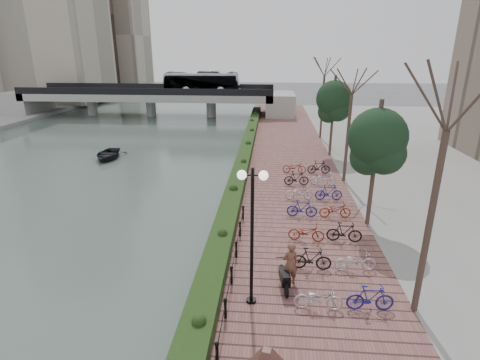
# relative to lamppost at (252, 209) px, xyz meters

# --- Properties ---
(ground) EXTENTS (220.00, 220.00, 0.00)m
(ground) POSITION_rel_lamppost_xyz_m (-2.23, -1.96, -4.16)
(ground) COLOR #59595B
(ground) RESTS_ON ground
(river_water) EXTENTS (30.00, 130.00, 0.02)m
(river_water) POSITION_rel_lamppost_xyz_m (-17.23, 23.04, -4.15)
(river_water) COLOR #43544C
(river_water) RESTS_ON ground
(promenade) EXTENTS (8.00, 75.00, 0.50)m
(promenade) POSITION_rel_lamppost_xyz_m (1.77, 15.54, -3.91)
(promenade) COLOR brown
(promenade) RESTS_ON ground
(hedge) EXTENTS (1.10, 56.00, 0.60)m
(hedge) POSITION_rel_lamppost_xyz_m (-1.63, 18.04, -3.36)
(hedge) COLOR #1C3212
(hedge) RESTS_ON promenade
(chain_fence) EXTENTS (0.10, 14.10, 0.70)m
(chain_fence) POSITION_rel_lamppost_xyz_m (-0.83, 0.04, -3.31)
(chain_fence) COLOR black
(chain_fence) RESTS_ON promenade
(lamppost) EXTENTS (1.02, 0.32, 5.11)m
(lamppost) POSITION_rel_lamppost_xyz_m (0.00, 0.00, 0.00)
(lamppost) COLOR black
(lamppost) RESTS_ON promenade
(motorcycle) EXTENTS (0.65, 1.56, 0.94)m
(motorcycle) POSITION_rel_lamppost_xyz_m (1.21, 1.01, -3.19)
(motorcycle) COLOR black
(motorcycle) RESTS_ON promenade
(pedestrian) EXTENTS (0.77, 0.64, 1.80)m
(pedestrian) POSITION_rel_lamppost_xyz_m (1.43, 1.23, -2.76)
(pedestrian) COLOR brown
(pedestrian) RESTS_ON promenade
(bicycle_parking) EXTENTS (2.40, 17.32, 1.00)m
(bicycle_parking) POSITION_rel_lamppost_xyz_m (3.26, 7.60, -3.19)
(bicycle_parking) COLOR #B4B3B9
(bicycle_parking) RESTS_ON promenade
(street_trees) EXTENTS (3.20, 37.12, 6.80)m
(street_trees) POSITION_rel_lamppost_xyz_m (5.77, 10.72, -0.48)
(street_trees) COLOR #34291F
(street_trees) RESTS_ON promenade
(bridge) EXTENTS (36.00, 10.77, 6.50)m
(bridge) POSITION_rel_lamppost_xyz_m (-15.63, 43.04, -0.79)
(bridge) COLOR gray
(bridge) RESTS_ON ground
(boat) EXTENTS (3.16, 4.16, 0.81)m
(boat) POSITION_rel_lamppost_xyz_m (-13.96, 19.82, -3.74)
(boat) COLOR black
(boat) RESTS_ON river_water
(far_buildings) EXTENTS (35.00, 38.00, 38.00)m
(far_buildings) POSITION_rel_lamppost_xyz_m (-43.89, 63.95, 11.95)
(far_buildings) COLOR #A99F8D
(far_buildings) RESTS_ON far_bank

